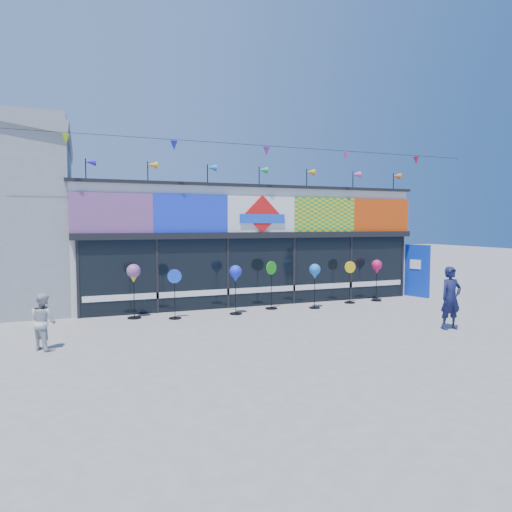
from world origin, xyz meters
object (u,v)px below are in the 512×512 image
spinner_2 (236,275)px  spinner_3 (271,284)px  spinner_5 (350,281)px  adult_man (451,298)px  spinner_4 (315,273)px  spinner_0 (134,275)px  child (43,321)px  spinner_1 (175,293)px  spinner_6 (377,268)px  blue_sign (417,271)px

spinner_2 → spinner_3: size_ratio=0.97×
spinner_2 → spinner_5: 4.41m
adult_man → spinner_4: bearing=118.8°
spinner_5 → adult_man: bearing=-86.4°
spinner_0 → adult_man: 8.83m
child → adult_man: bearing=-141.1°
spinner_0 → spinner_4: size_ratio=1.09×
spinner_1 → spinner_2: 1.93m
spinner_1 → spinner_3: bearing=7.4°
spinner_0 → spinner_1: (1.11, -0.48, -0.51)m
spinner_1 → spinner_5: (6.24, 0.45, 0.01)m
spinner_0 → spinner_6: bearing=0.2°
blue_sign → spinner_2: bearing=166.7°
spinner_0 → blue_sign: bearing=1.6°
spinner_1 → spinner_4: (4.62, 0.02, 0.41)m
spinner_0 → spinner_1: spinner_0 is taller
blue_sign → spinner_5: (-3.18, -0.33, -0.22)m
spinner_3 → child: size_ratio=1.25×
spinner_4 → child: 8.29m
spinner_0 → adult_man: bearing=-30.1°
spinner_6 → spinner_2: bearing=-174.7°
adult_man → spinner_1: bearing=152.0°
spinner_4 → adult_man: bearing=-64.3°
spinner_1 → spinner_2: (1.87, -0.00, 0.44)m
spinner_4 → spinner_1: bearing=-179.8°
blue_sign → child: (-12.77, -3.04, -0.37)m
spinner_2 → spinner_6: 5.54m
spinner_0 → spinner_5: spinner_0 is taller
spinner_0 → spinner_3: bearing=-0.8°
blue_sign → spinner_1: size_ratio=1.36×
spinner_6 → child: size_ratio=1.19×
spinner_2 → child: (-5.21, -2.25, -0.59)m
spinner_1 → spinner_5: 6.26m
adult_man → child: (-9.86, 1.68, -0.20)m
blue_sign → adult_man: blue_sign is taller
spinner_5 → spinner_6: size_ratio=0.99×
spinner_4 → adult_man: size_ratio=0.89×
spinner_3 → child: spinner_3 is taller
spinner_1 → child: 4.03m
adult_man → child: 10.01m
spinner_5 → adult_man: (0.28, -4.39, 0.05)m
spinner_0 → spinner_2: bearing=-9.2°
spinner_1 → spinner_3: spinner_3 is taller
spinner_3 → spinner_4: spinner_3 is taller
child → spinner_6: bearing=-117.0°
spinner_2 → spinner_4: bearing=0.4°
spinner_1 → spinner_5: size_ratio=0.99×
spinner_1 → child: spinner_1 is taller
spinner_5 → child: 9.96m
adult_man → child: size_ratio=1.32×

